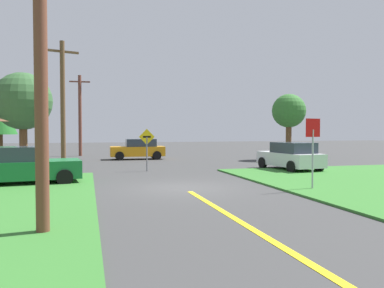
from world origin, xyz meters
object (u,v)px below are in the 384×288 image
object	(u,v)px
utility_pole_near	(40,31)
pine_tree_center	(289,112)
oak_tree_right	(23,102)
stop_sign	(313,140)
parked_car_near_building	(23,166)
car_on_crossroad	(290,156)
utility_pole_mid	(63,104)
direction_sign	(147,145)
oak_tree_left	(0,117)
car_approaching_junction	(138,149)
utility_pole_far	(80,114)

from	to	relation	value
utility_pole_near	pine_tree_center	size ratio (longest dim) A/B	1.69
oak_tree_right	pine_tree_center	bearing A→B (deg)	3.68
stop_sign	pine_tree_center	distance (m)	15.91
parked_car_near_building	car_on_crossroad	world-z (taller)	same
utility_pole_mid	pine_tree_center	xyz separation A→B (m)	(16.55, 4.71, -0.01)
direction_sign	utility_pole_near	bearing A→B (deg)	-108.22
oak_tree_left	oak_tree_right	distance (m)	5.48
car_approaching_junction	direction_sign	xyz separation A→B (m)	(-0.66, -9.16, 0.68)
utility_pole_far	oak_tree_left	world-z (taller)	utility_pole_far
utility_pole_mid	pine_tree_center	size ratio (longest dim) A/B	1.41
car_approaching_junction	oak_tree_left	distance (m)	10.40
car_approaching_junction	utility_pole_mid	size ratio (longest dim) A/B	0.59
utility_pole_far	oak_tree_left	bearing A→B (deg)	-136.53
direction_sign	oak_tree_right	world-z (taller)	oak_tree_right
car_on_crossroad	utility_pole_far	distance (m)	20.35
parked_car_near_building	oak_tree_left	xyz separation A→B (m)	(-3.54, 13.35, 2.50)
parked_car_near_building	utility_pole_mid	size ratio (longest dim) A/B	0.65
parked_car_near_building	oak_tree_right	distance (m)	9.15
stop_sign	oak_tree_right	xyz separation A→B (m)	(-12.26, 13.01, 2.17)
utility_pole_far	pine_tree_center	bearing A→B (deg)	-29.36
utility_pole_near	utility_pole_far	xyz separation A→B (m)	(0.31, 27.29, -0.73)
utility_pole_near	oak_tree_left	size ratio (longest dim) A/B	1.86
utility_pole_mid	pine_tree_center	distance (m)	17.20
stop_sign	car_approaching_junction	size ratio (longest dim) A/B	0.65
utility_pole_near	oak_tree_right	xyz separation A→B (m)	(-2.93, 17.12, -0.38)
car_on_crossroad	pine_tree_center	xyz separation A→B (m)	(3.88, 7.24, 2.96)
car_approaching_junction	utility_pole_near	size ratio (longest dim) A/B	0.49
oak_tree_left	pine_tree_center	world-z (taller)	pine_tree_center
car_approaching_junction	car_on_crossroad	bearing A→B (deg)	125.81
stop_sign	parked_car_near_building	distance (m)	11.99
oak_tree_left	parked_car_near_building	bearing A→B (deg)	-75.15
direction_sign	oak_tree_left	distance (m)	13.36
direction_sign	oak_tree_right	distance (m)	8.76
utility_pole_far	utility_pole_mid	bearing A→B (deg)	-92.79
utility_pole_mid	utility_pole_far	size ratio (longest dim) A/B	1.00
parked_car_near_building	car_approaching_junction	distance (m)	14.77
stop_sign	car_on_crossroad	world-z (taller)	stop_sign
stop_sign	car_approaching_junction	world-z (taller)	stop_sign
car_on_crossroad	pine_tree_center	bearing A→B (deg)	-34.86
utility_pole_near	oak_tree_right	bearing A→B (deg)	99.70
parked_car_near_building	oak_tree_right	world-z (taller)	oak_tree_right
utility_pole_mid	direction_sign	distance (m)	5.17
utility_pole_near	utility_pole_mid	distance (m)	13.67
utility_pole_near	car_on_crossroad	bearing A→B (deg)	42.07
utility_pole_mid	utility_pole_far	world-z (taller)	utility_pole_mid
car_approaching_junction	parked_car_near_building	bearing A→B (deg)	64.85
oak_tree_left	utility_pole_far	bearing A→B (deg)	43.47
stop_sign	utility_pole_mid	bearing A→B (deg)	-57.04
utility_pole_far	oak_tree_right	distance (m)	10.68
parked_car_near_building	utility_pole_mid	world-z (taller)	utility_pole_mid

